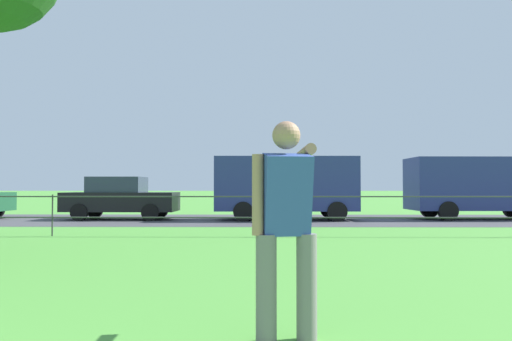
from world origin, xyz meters
name	(u,v)px	position (x,y,z in m)	size (l,w,h in m)	color
street_strip	(200,220)	(0.00, 19.12, 0.00)	(80.00, 6.86, 0.01)	#424247
park_fence	(168,208)	(0.00, 12.80, 0.68)	(39.15, 0.04, 1.00)	#333833
person_thrower	(286,222)	(2.47, 4.24, 0.92)	(0.51, 0.85, 1.70)	slate
car_black_far_right	(120,198)	(-2.90, 19.21, 0.78)	(4.02, 1.86, 1.54)	black
panel_van_far_left	(286,184)	(3.10, 19.09, 1.27)	(5.03, 2.17, 2.24)	navy
panel_van_left	(479,184)	(10.18, 19.59, 1.27)	(5.06, 2.23, 2.24)	navy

